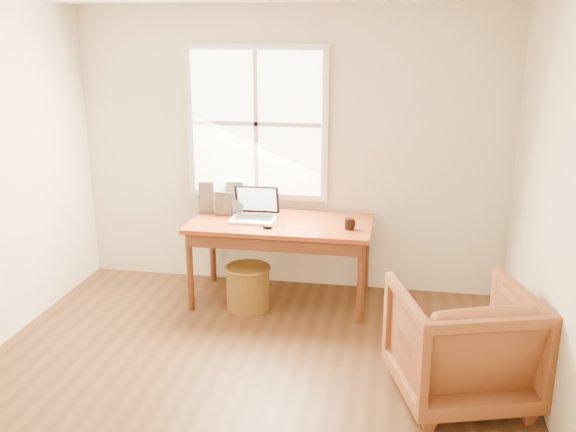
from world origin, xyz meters
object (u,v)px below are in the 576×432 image
wicker_stool (248,288)px  coffee_mug (349,224)px  desk (281,224)px  cd_stack_a (235,196)px  laptop (253,205)px  armchair (462,344)px

wicker_stool → coffee_mug: size_ratio=4.08×
desk → cd_stack_a: cd_stack_a is taller
wicker_stool → laptop: bearing=87.5°
coffee_mug → cd_stack_a: 1.13m
desk → wicker_stool: bearing=-139.4°
coffee_mug → wicker_stool: bearing=-154.7°
desk → laptop: bearing=-173.7°
laptop → cd_stack_a: (-0.22, 0.23, 0.01)m
desk → wicker_stool: desk is taller
armchair → cd_stack_a: 2.54m
laptop → cd_stack_a: 0.32m
armchair → cd_stack_a: size_ratio=2.80×
desk → coffee_mug: size_ratio=17.29×
armchair → wicker_stool: armchair is taller
armchair → laptop: laptop is taller
coffee_mug → cd_stack_a: (-1.08, 0.32, 0.11)m
laptop → cd_stack_a: bearing=132.9°
armchair → desk: bearing=-59.7°
laptop → cd_stack_a: size_ratio=1.33×
wicker_stool → cd_stack_a: (-0.21, 0.42, 0.72)m
armchair → wicker_stool: 2.08m
armchair → coffee_mug: bearing=-72.4°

